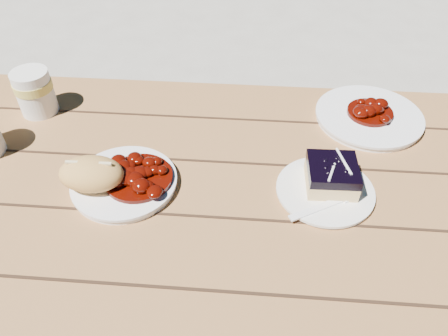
# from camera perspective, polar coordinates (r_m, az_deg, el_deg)

# --- Properties ---
(picnic_table) EXTENTS (2.00, 1.55, 0.75)m
(picnic_table) POSITION_cam_1_polar(r_m,az_deg,el_deg) (1.06, -12.73, -8.00)
(picnic_table) COLOR brown
(picnic_table) RESTS_ON ground
(main_plate) EXTENTS (0.21, 0.21, 0.02)m
(main_plate) POSITION_cam_1_polar(r_m,az_deg,el_deg) (0.92, -12.86, -1.94)
(main_plate) COLOR white
(main_plate) RESTS_ON picnic_table
(goulash_stew) EXTENTS (0.14, 0.14, 0.04)m
(goulash_stew) POSITION_cam_1_polar(r_m,az_deg,el_deg) (0.90, -11.24, -0.53)
(goulash_stew) COLOR #480902
(goulash_stew) RESTS_ON main_plate
(bread_roll) EXTENTS (0.13, 0.09, 0.07)m
(bread_roll) POSITION_cam_1_polar(r_m,az_deg,el_deg) (0.90, -16.92, -0.74)
(bread_roll) COLOR tan
(bread_roll) RESTS_ON main_plate
(dessert_plate) EXTENTS (0.19, 0.19, 0.01)m
(dessert_plate) POSITION_cam_1_polar(r_m,az_deg,el_deg) (0.91, 13.04, -2.95)
(dessert_plate) COLOR white
(dessert_plate) RESTS_ON picnic_table
(blueberry_cake) EXTENTS (0.10, 0.10, 0.06)m
(blueberry_cake) POSITION_cam_1_polar(r_m,az_deg,el_deg) (0.90, 13.89, -0.87)
(blueberry_cake) COLOR #F3CE84
(blueberry_cake) RESTS_ON dessert_plate
(fork_dessert) EXTENTS (0.15, 0.10, 0.00)m
(fork_dessert) POSITION_cam_1_polar(r_m,az_deg,el_deg) (0.87, 12.13, -5.15)
(fork_dessert) COLOR white
(fork_dessert) RESTS_ON dessert_plate
(second_plate) EXTENTS (0.25, 0.25, 0.02)m
(second_plate) POSITION_cam_1_polar(r_m,az_deg,el_deg) (1.13, 18.37, 6.35)
(second_plate) COLOR white
(second_plate) RESTS_ON picnic_table
(second_stew) EXTENTS (0.11, 0.11, 0.04)m
(second_stew) POSITION_cam_1_polar(r_m,az_deg,el_deg) (1.12, 18.70, 7.54)
(second_stew) COLOR #480902
(second_stew) RESTS_ON second_plate
(second_cup) EXTENTS (0.09, 0.09, 0.11)m
(second_cup) POSITION_cam_1_polar(r_m,az_deg,el_deg) (1.18, -23.47, 9.07)
(second_cup) COLOR white
(second_cup) RESTS_ON picnic_table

